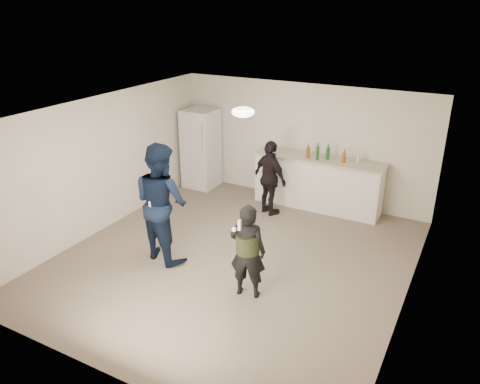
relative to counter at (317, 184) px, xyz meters
The scene contains 21 objects.
floor 2.77m from the counter, 100.49° to the right, with size 6.00×6.00×0.00m, color #6B5B4C.
ceiling 3.36m from the counter, 100.49° to the right, with size 6.00×6.00×0.00m, color silver.
wall_back 0.94m from the counter, 146.27° to the left, with size 6.00×6.00×0.00m, color beige.
wall_front 5.74m from the counter, 94.98° to the right, with size 6.00×6.00×0.00m, color beige.
wall_left 4.26m from the counter, 140.55° to the right, with size 6.00×6.00×0.00m, color beige.
wall_right 3.57m from the counter, 49.81° to the right, with size 6.00×6.00×0.00m, color beige.
counter is the anchor object (origin of this frame).
counter_top 0.55m from the counter, ahead, with size 2.68×0.64×0.04m, color beige.
fridge 2.82m from the counter, behind, with size 0.70×0.70×1.80m, color silver.
fridge_handle 2.66m from the counter, behind, with size 0.02×0.02×0.60m, color silver.
ceiling_dome 3.09m from the counter, 101.78° to the right, with size 0.36×0.36×0.16m, color white.
shaker 0.69m from the counter, 168.65° to the right, with size 0.08×0.08×0.17m, color silver.
man 3.55m from the counter, 116.84° to the right, with size 0.97×0.76×2.00m, color #0E1E3B.
woman 3.47m from the counter, 87.29° to the right, with size 0.53×0.35×1.45m, color black.
camo_shorts 3.48m from the counter, 87.29° to the right, with size 0.34×0.34×0.28m, color #333B1B.
spectator 1.08m from the counter, 134.84° to the right, with size 0.90×0.37×1.53m, color black.
remote_man 3.81m from the counter, 114.91° to the right, with size 0.04×0.04×0.15m, color white.
nunchuk_man 3.72m from the counter, 113.42° to the right, with size 0.07×0.07×0.07m, color white.
remote_woman 3.79m from the counter, 87.47° to the right, with size 0.04×0.04×0.15m, color white.
nunchuk_woman 3.74m from the counter, 89.00° to the right, with size 0.07×0.07×0.07m, color white.
bottle_cluster 0.71m from the counter, 15.33° to the right, with size 1.03×0.28×0.27m.
Camera 1 is at (3.32, -6.00, 4.07)m, focal length 35.00 mm.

